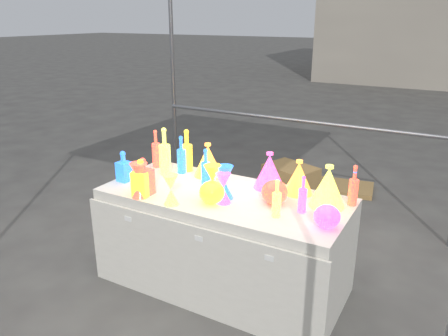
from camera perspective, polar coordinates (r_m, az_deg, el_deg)
The scene contains 29 objects.
ground at distance 3.53m, azimuth 0.00°, elevation -14.71°, with size 80.00×80.00×0.00m, color #64625D.
display_table at distance 3.33m, azimuth -0.08°, elevation -9.44°, with size 1.84×0.83×0.75m.
cardboard_box_closed at distance 4.97m, azimuth 8.65°, elevation -1.94°, with size 0.54×0.40×0.40m, color #A7804B.
cardboard_box_flat at distance 5.43m, azimuth 15.40°, elevation -2.47°, with size 0.66×0.47×0.06m, color #A7804B.
bottle_0 at distance 3.61m, azimuth -4.87°, elevation 2.33°, with size 0.09×0.09×0.35m, color red, non-canonical shape.
bottle_1 at distance 3.57m, azimuth -5.59°, elevation 1.76°, with size 0.07×0.07×0.31m, color #17803A, non-canonical shape.
bottle_2 at distance 3.74m, azimuth -8.86°, elevation 2.52°, with size 0.07×0.07×0.32m, color orange, non-canonical shape.
bottle_4 at distance 3.55m, azimuth -7.75°, elevation 2.20°, with size 0.09×0.09×0.39m, color #125A73, non-canonical shape.
bottle_7 at distance 3.28m, azimuth -2.41°, elevation 0.07°, with size 0.07×0.07×0.30m, color #17803A, non-canonical shape.
decanter_0 at distance 3.16m, azimuth -10.75°, elevation -1.24°, with size 0.11×0.11×0.27m, color red, non-canonical shape.
decanter_1 at distance 3.17m, azimuth -10.46°, elevation -1.07°, with size 0.11×0.11×0.28m, color orange, non-canonical shape.
decanter_2 at distance 3.47m, azimuth -12.97°, elevation 0.26°, with size 0.09×0.09×0.24m, color #17803A, non-canonical shape.
hourglass_0 at distance 3.14m, azimuth -10.99°, elevation -1.57°, with size 0.13×0.13×0.25m, color orange, non-canonical shape.
hourglass_1 at distance 2.99m, azimuth -0.10°, elevation -2.67°, with size 0.11×0.11×0.21m, color blue, non-canonical shape.
hourglass_2 at distance 2.99m, azimuth -6.96°, elevation -2.84°, with size 0.11×0.11×0.21m, color #125A73, non-canonical shape.
hourglass_3 at distance 3.16m, azimuth -1.15°, elevation -1.64°, with size 0.10×0.10×0.19m, color #BC2562, non-canonical shape.
hourglass_4 at distance 3.07m, azimuth -1.51°, elevation -1.80°, with size 0.12×0.12×0.24m, color red, non-canonical shape.
hourglass_5 at distance 3.06m, azimuth 0.12°, elevation -1.87°, with size 0.12×0.12×0.24m, color #17803A, non-canonical shape.
globe_0 at distance 3.00m, azimuth -1.59°, elevation -3.34°, with size 0.18×0.18×0.14m, color red, non-canonical shape.
globe_2 at distance 3.01m, azimuth 6.61°, elevation -3.30°, with size 0.19×0.19×0.15m, color orange, non-canonical shape.
globe_3 at distance 2.74m, azimuth 13.29°, elevation -6.33°, with size 0.16×0.16×0.13m, color blue, non-canonical shape.
lampshade_0 at distance 3.50m, azimuth -2.10°, elevation 1.12°, with size 0.23×0.23×0.27m, color #EAFF35, non-canonical shape.
lampshade_1 at distance 3.19m, azimuth 9.72°, elevation -1.14°, with size 0.21×0.21×0.25m, color #EAFF35, non-canonical shape.
lampshade_2 at distance 3.27m, azimuth 5.94°, elevation -0.27°, with size 0.23×0.23×0.28m, color blue, non-canonical shape.
lampshade_3 at distance 3.01m, azimuth 13.43°, elevation -2.27°, with size 0.25×0.25×0.29m, color #125A73, non-canonical shape.
bottle_8 at distance 3.08m, azimuth 16.56°, elevation -2.48°, with size 0.06×0.06×0.25m, color #17803A, non-canonical shape.
bottle_9 at distance 3.07m, azimuth 16.59°, elevation -2.16°, with size 0.06×0.06×0.29m, color orange, non-canonical shape.
bottle_10 at distance 2.89m, azimuth 10.26°, elevation -3.37°, with size 0.06×0.06×0.25m, color blue, non-canonical shape.
bottle_11 at distance 2.80m, azimuth 6.90°, elevation -3.95°, with size 0.06×0.06×0.25m, color #125A73, non-canonical shape.
Camera 1 is at (1.43, -2.56, 1.97)m, focal length 35.00 mm.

